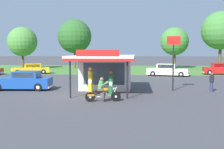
% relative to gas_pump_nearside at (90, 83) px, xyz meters
% --- Properties ---
extents(ground_plane, '(300.00, 300.00, 0.00)m').
position_rel_gas_pump_nearside_xyz_m(ground_plane, '(-1.10, -0.44, -0.94)').
color(ground_plane, '#424247').
extents(grass_verge_strip, '(120.00, 24.00, 0.01)m').
position_rel_gas_pump_nearside_xyz_m(grass_verge_strip, '(-1.10, 29.56, -0.94)').
color(grass_verge_strip, '#477A33').
rests_on(grass_verge_strip, ground).
extents(service_station_kiosk, '(4.90, 7.44, 3.37)m').
position_rel_gas_pump_nearside_xyz_m(service_station_kiosk, '(0.77, 3.39, 0.75)').
color(service_station_kiosk, silver).
rests_on(service_station_kiosk, ground).
extents(gas_pump_nearside, '(0.44, 0.44, 2.06)m').
position_rel_gas_pump_nearside_xyz_m(gas_pump_nearside, '(0.00, 0.00, 0.00)').
color(gas_pump_nearside, slate).
rests_on(gas_pump_nearside, ground).
extents(gas_pump_offside, '(0.44, 0.44, 1.83)m').
position_rel_gas_pump_nearside_xyz_m(gas_pump_offside, '(1.53, -0.00, -0.11)').
color(gas_pump_offside, slate).
rests_on(gas_pump_offside, ground).
extents(motorcycle_with_rider, '(2.29, 0.77, 1.58)m').
position_rel_gas_pump_nearside_xyz_m(motorcycle_with_rider, '(1.19, -2.44, -0.29)').
color(motorcycle_with_rider, black).
rests_on(motorcycle_with_rider, ground).
extents(featured_classic_sedan, '(5.20, 2.24, 1.58)m').
position_rel_gas_pump_nearside_xyz_m(featured_classic_sedan, '(-6.23, 2.46, -0.22)').
color(featured_classic_sedan, '#19479E').
rests_on(featured_classic_sedan, ground).
extents(parked_car_back_row_left, '(5.36, 2.45, 1.51)m').
position_rel_gas_pump_nearside_xyz_m(parked_car_back_row_left, '(-1.93, 18.70, -0.25)').
color(parked_car_back_row_left, gold).
rests_on(parked_car_back_row_left, ground).
extents(parked_car_back_row_centre, '(5.62, 3.21, 1.45)m').
position_rel_gas_pump_nearside_xyz_m(parked_car_back_row_centre, '(-11.69, 18.57, -0.28)').
color(parked_car_back_row_centre, gold).
rests_on(parked_car_back_row_centre, ground).
extents(parked_car_back_row_far_right, '(5.74, 3.12, 1.60)m').
position_rel_gas_pump_nearside_xyz_m(parked_car_back_row_far_right, '(7.46, 16.68, -0.22)').
color(parked_car_back_row_far_right, beige).
rests_on(parked_car_back_row_far_right, ground).
extents(parked_car_back_row_far_left, '(4.92, 2.17, 1.62)m').
position_rel_gas_pump_nearside_xyz_m(parked_car_back_row_far_left, '(15.05, 19.64, -0.21)').
color(parked_car_back_row_far_left, red).
rests_on(parked_car_back_row_far_left, ground).
extents(bystander_leaning_by_kiosk, '(0.34, 0.34, 1.54)m').
position_rel_gas_pump_nearside_xyz_m(bystander_leaning_by_kiosk, '(9.42, 2.61, -0.14)').
color(bystander_leaning_by_kiosk, '#2D3351').
rests_on(bystander_leaning_by_kiosk, ground).
extents(tree_oak_centre, '(5.22, 5.22, 7.67)m').
position_rel_gas_pump_nearside_xyz_m(tree_oak_centre, '(10.43, 32.54, 4.08)').
color(tree_oak_centre, brown).
rests_on(tree_oak_centre, ground).
extents(tree_oak_distant_spare, '(5.33, 5.33, 7.63)m').
position_rel_gas_pump_nearside_xyz_m(tree_oak_distant_spare, '(-17.25, 28.81, 4.01)').
color(tree_oak_distant_spare, brown).
rests_on(tree_oak_distant_spare, ground).
extents(tree_oak_right, '(6.70, 6.70, 10.20)m').
position_rel_gas_pump_nearside_xyz_m(tree_oak_right, '(17.99, 30.06, 5.74)').
color(tree_oak_right, brown).
rests_on(tree_oak_right, ground).
extents(tree_oak_far_left, '(6.46, 6.46, 9.31)m').
position_rel_gas_pump_nearside_xyz_m(tree_oak_far_left, '(-8.33, 32.72, 5.03)').
color(tree_oak_far_left, brown).
rests_on(tree_oak_far_left, ground).
extents(roadside_pole_sign, '(1.10, 0.12, 4.49)m').
position_rel_gas_pump_nearside_xyz_m(roadside_pole_sign, '(6.41, 3.04, 2.14)').
color(roadside_pole_sign, black).
rests_on(roadside_pole_sign, ground).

